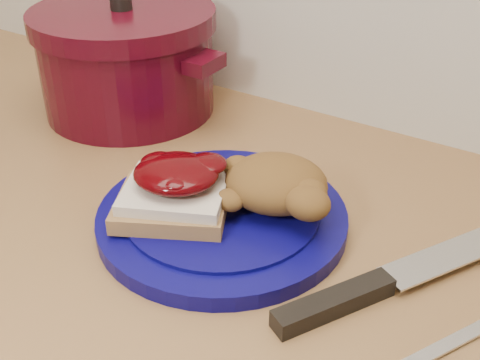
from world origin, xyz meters
The scene contains 7 objects.
plate centered at (0.01, 1.49, 0.91)m, with size 0.27×0.27×0.02m, color #08054E.
sandwich centered at (-0.03, 1.46, 0.95)m, with size 0.15×0.14×0.06m.
stuffing_mound centered at (0.06, 1.53, 0.95)m, with size 0.11×0.09×0.05m, color brown.
chef_knife centered at (0.19, 1.47, 0.91)m, with size 0.18×0.30×0.02m.
butter_knife centered at (0.27, 1.46, 0.90)m, with size 0.16×0.01×0.00m, color silver.
dutch_oven centered at (-0.27, 1.66, 0.98)m, with size 0.31×0.26×0.17m.
pepper_grinder centered at (-0.31, 1.66, 0.97)m, with size 0.07×0.07×0.13m.
Camera 1 is at (0.32, 1.06, 1.29)m, focal length 45.00 mm.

